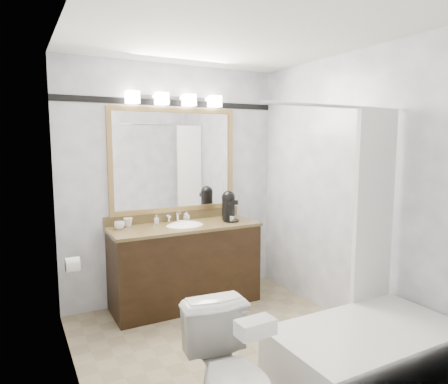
{
  "coord_description": "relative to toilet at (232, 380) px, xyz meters",
  "views": [
    {
      "loc": [
        -1.54,
        -2.71,
        1.7
      ],
      "look_at": [
        0.1,
        0.35,
        1.26
      ],
      "focal_mm": 32.0,
      "sensor_mm": 36.0,
      "label": 1
    }
  ],
  "objects": [
    {
      "name": "tissue_box",
      "position": [
        0.0,
        -0.23,
        0.41
      ],
      "size": [
        0.2,
        0.11,
        0.08
      ],
      "primitive_type": "cube",
      "rotation": [
        0.0,
        0.0,
        0.03
      ],
      "color": "white",
      "rests_on": "toilet"
    },
    {
      "name": "soap_bottle_b",
      "position": [
        0.62,
        2.11,
        0.53
      ],
      "size": [
        0.1,
        0.1,
        0.1
      ],
      "primitive_type": "imported",
      "rotation": [
        0.0,
        0.0,
        -0.41
      ],
      "color": "white",
      "rests_on": "vanity"
    },
    {
      "name": "accent_stripe",
      "position": [
        0.51,
        2.18,
        1.73
      ],
      "size": [
        2.4,
        0.01,
        0.06
      ],
      "primitive_type": "cube",
      "color": "black",
      "rests_on": "room"
    },
    {
      "name": "room",
      "position": [
        0.51,
        0.89,
        0.88
      ],
      "size": [
        2.42,
        2.62,
        2.52
      ],
      "color": "gray",
      "rests_on": "ground"
    },
    {
      "name": "cup_left",
      "position": [
        -0.13,
        2.02,
        0.52
      ],
      "size": [
        0.11,
        0.11,
        0.08
      ],
      "primitive_type": "imported",
      "rotation": [
        0.0,
        0.0,
        0.09
      ],
      "color": "white",
      "rests_on": "vanity"
    },
    {
      "name": "soap_bar",
      "position": [
        0.52,
        2.02,
        0.49
      ],
      "size": [
        0.08,
        0.05,
        0.02
      ],
      "primitive_type": "cube",
      "rotation": [
        0.0,
        0.0,
        0.01
      ],
      "color": "beige",
      "rests_on": "vanity"
    },
    {
      "name": "tp_roll",
      "position": [
        -0.63,
        1.55,
        0.33
      ],
      "size": [
        0.11,
        0.12,
        0.12
      ],
      "primitive_type": "cylinder",
      "rotation": [
        0.0,
        1.57,
        0.0
      ],
      "color": "white",
      "rests_on": "room"
    },
    {
      "name": "cup_right",
      "position": [
        -0.02,
        2.11,
        0.52
      ],
      "size": [
        0.12,
        0.12,
        0.09
      ],
      "primitive_type": "imported",
      "rotation": [
        0.0,
        0.0,
        0.31
      ],
      "color": "white",
      "rests_on": "vanity"
    },
    {
      "name": "vanity_light_bar",
      "position": [
        0.51,
        2.12,
        1.76
      ],
      "size": [
        1.02,
        0.14,
        0.12
      ],
      "color": "silver",
      "rests_on": "room"
    },
    {
      "name": "toilet",
      "position": [
        0.0,
        0.0,
        0.0
      ],
      "size": [
        0.48,
        0.76,
        0.74
      ],
      "primitive_type": "imported",
      "rotation": [
        0.0,
        0.0,
        -0.1
      ],
      "color": "white",
      "rests_on": "ground"
    },
    {
      "name": "soap_bottle_a",
      "position": [
        0.26,
        2.05,
        0.53
      ],
      "size": [
        0.06,
        0.06,
        0.1
      ],
      "primitive_type": "imported",
      "rotation": [
        0.0,
        0.0,
        -0.35
      ],
      "color": "white",
      "rests_on": "vanity"
    },
    {
      "name": "vanity",
      "position": [
        0.51,
        1.9,
        0.07
      ],
      "size": [
        1.53,
        0.58,
        0.97
      ],
      "color": "black",
      "rests_on": "ground"
    },
    {
      "name": "bathtub",
      "position": [
        1.06,
        -0.01,
        -0.09
      ],
      "size": [
        1.3,
        0.75,
        1.96
      ],
      "color": "white",
      "rests_on": "ground"
    },
    {
      "name": "coffee_maker",
      "position": [
        1.01,
        1.89,
        0.65
      ],
      "size": [
        0.17,
        0.21,
        0.33
      ],
      "rotation": [
        0.0,
        0.0,
        0.04
      ],
      "color": "black",
      "rests_on": "vanity"
    },
    {
      "name": "mirror",
      "position": [
        0.51,
        2.17,
        1.13
      ],
      "size": [
        1.4,
        0.04,
        1.1
      ],
      "color": "#AB874D",
      "rests_on": "room"
    }
  ]
}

